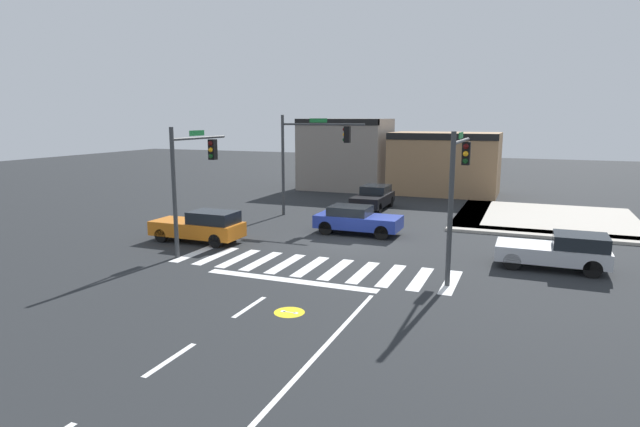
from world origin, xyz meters
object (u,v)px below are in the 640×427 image
at_px(car_silver, 559,251).
at_px(traffic_signal_southwest, 193,168).
at_px(traffic_signal_southeast, 458,176).
at_px(traffic_signal_northwest, 310,148).
at_px(car_black, 373,197).
at_px(car_blue, 357,220).
at_px(car_orange, 201,226).

bearing_deg(car_silver, traffic_signal_southwest, 10.60).
bearing_deg(traffic_signal_southeast, traffic_signal_northwest, 48.03).
height_order(traffic_signal_northwest, traffic_signal_southeast, traffic_signal_northwest).
bearing_deg(car_black, traffic_signal_southeast, 28.55).
relative_size(traffic_signal_southwest, traffic_signal_southeast, 1.01).
relative_size(car_blue, car_black, 1.01).
height_order(traffic_signal_northwest, car_black, traffic_signal_northwest).
height_order(traffic_signal_northwest, car_silver, traffic_signal_northwest).
relative_size(traffic_signal_southeast, car_silver, 1.31).
distance_m(traffic_signal_southeast, car_silver, 5.26).
xyz_separation_m(traffic_signal_southwest, car_black, (4.43, 13.53, -2.98)).
height_order(car_blue, car_silver, car_silver).
height_order(traffic_signal_northwest, car_orange, traffic_signal_northwest).
bearing_deg(car_orange, traffic_signal_southwest, 115.57).
relative_size(car_silver, car_orange, 0.93).
bearing_deg(car_orange, traffic_signal_southeast, 176.60).
relative_size(traffic_signal_northwest, car_orange, 1.35).
relative_size(traffic_signal_northwest, car_silver, 1.45).
height_order(traffic_signal_southeast, car_orange, traffic_signal_southeast).
bearing_deg(car_blue, traffic_signal_northwest, 139.19).
relative_size(traffic_signal_southeast, car_blue, 1.26).
xyz_separation_m(traffic_signal_southwest, car_orange, (-0.70, 1.46, -2.98)).
distance_m(car_silver, car_black, 15.13).
relative_size(traffic_signal_southwest, car_orange, 1.23).
relative_size(traffic_signal_northwest, car_blue, 1.40).
distance_m(car_blue, car_black, 7.64).
bearing_deg(car_black, car_blue, 9.63).
height_order(traffic_signal_northwest, car_blue, traffic_signal_northwest).
relative_size(traffic_signal_southwest, car_black, 1.29).
bearing_deg(traffic_signal_northwest, car_silver, -26.33).
xyz_separation_m(traffic_signal_southwest, traffic_signal_northwest, (1.63, 9.51, 0.40)).
bearing_deg(car_blue, car_orange, -144.69).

